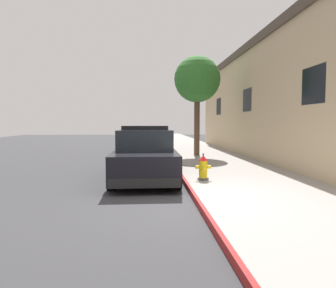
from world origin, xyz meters
The scene contains 8 objects.
ground_plane centered at (-4.16, 10.00, -0.10)m, with size 29.97×60.00×0.20m, color #353538.
sidewalk_pavement centered at (1.84, 10.00, 0.07)m, with size 3.69×60.00×0.14m, color gray.
curb_painted_edge centered at (-0.04, 10.00, 0.07)m, with size 0.08×60.00×0.14m, color maroon.
storefront_building centered at (6.33, 8.05, 2.80)m, with size 5.54×21.55×5.57m.
police_cruiser centered at (-1.19, 3.15, 0.74)m, with size 1.94×4.84×1.68m.
parked_car_silver_ahead centered at (-1.28, 12.53, 0.74)m, with size 1.94×4.84×1.56m.
fire_hydrant centered at (0.47, 2.00, 0.49)m, with size 0.44×0.40×0.76m.
street_tree centered at (1.37, 8.72, 3.89)m, with size 2.28×2.28×4.93m.
Camera 1 is at (-1.12, -6.72, 1.78)m, focal length 33.25 mm.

